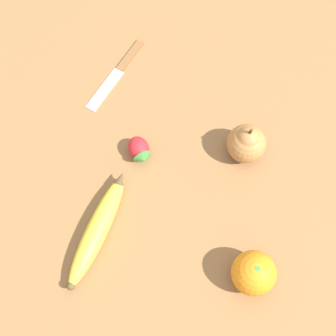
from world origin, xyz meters
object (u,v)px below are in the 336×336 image
at_px(orange, 254,273).
at_px(strawberry, 140,150).
at_px(banana, 98,229).
at_px(pear, 247,143).
at_px(paring_knife, 118,71).

bearing_deg(orange, strawberry, 40.70).
height_order(orange, strawberry, orange).
bearing_deg(orange, banana, 73.86).
bearing_deg(pear, paring_knife, 54.32).
distance_m(orange, pear, 0.23).
bearing_deg(strawberry, orange, 15.91).
bearing_deg(pear, strawberry, 92.29).
relative_size(pear, strawberry, 1.43).
relative_size(orange, strawberry, 1.18).
relative_size(banana, pear, 2.37).
height_order(pear, paring_knife, pear).
relative_size(banana, paring_knife, 1.22).
height_order(banana, paring_knife, banana).
distance_m(banana, paring_knife, 0.34).
bearing_deg(strawberry, paring_knife, 170.79).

